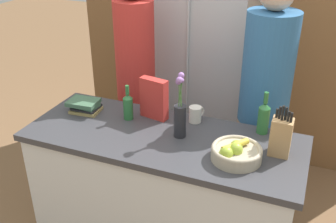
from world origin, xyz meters
name	(u,v)px	position (x,y,z in m)	size (l,w,h in m)	color
kitchen_island	(163,198)	(0.00, 0.00, 0.47)	(1.64, 0.65, 0.94)	silver
back_wall_wood	(231,16)	(0.00, 1.53, 1.30)	(2.84, 0.12, 2.60)	brown
refrigerator	(206,60)	(-0.10, 1.17, 1.00)	(0.73, 0.63, 2.01)	#B7B7BC
fruit_bowl	(236,152)	(0.45, -0.08, 0.98)	(0.27, 0.27, 0.11)	tan
knife_block	(281,136)	(0.66, 0.06, 1.05)	(0.11, 0.09, 0.29)	tan
flower_vase	(180,116)	(0.09, 0.03, 1.07)	(0.07, 0.07, 0.39)	#232328
cereal_box	(154,99)	(-0.14, 0.19, 1.07)	(0.19, 0.09, 0.26)	red
coffee_mug	(196,114)	(0.12, 0.24, 0.99)	(0.08, 0.11, 0.10)	silver
book_stack	(85,106)	(-0.60, 0.10, 0.98)	(0.21, 0.16, 0.08)	#99844C
bottle_oil	(128,106)	(-0.28, 0.11, 1.03)	(0.06, 0.06, 0.23)	#286633
bottle_vinegar	(264,117)	(0.53, 0.26, 1.04)	(0.07, 0.07, 0.26)	#286633
person_at_sink	(136,76)	(-0.45, 0.57, 1.03)	(0.28, 0.28, 1.79)	#383842
person_in_blue	(264,98)	(0.48, 0.57, 1.02)	(0.33, 0.33, 1.80)	#383842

